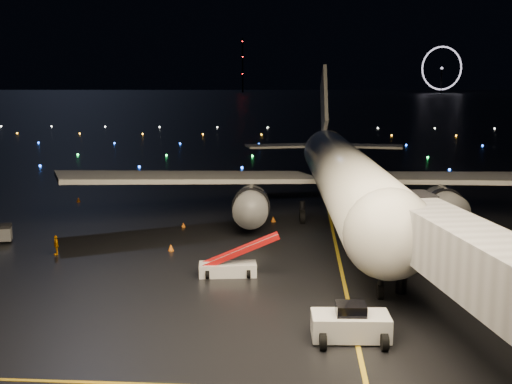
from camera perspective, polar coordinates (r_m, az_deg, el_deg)
ground at (r=336.80m, az=2.40°, el=7.54°), size 2000.00×2000.00×0.00m
lane_centre at (r=53.22m, az=7.14°, el=-4.83°), size 0.25×80.00×0.02m
airliner at (r=62.71m, az=7.64°, el=4.53°), size 56.66×54.06×15.42m
pushback_tug at (r=34.67m, az=8.40°, el=-11.31°), size 4.17×2.32×1.94m
belt_loader at (r=44.85m, az=-2.53°, el=-5.69°), size 6.00×2.34×2.83m
crew_c at (r=52.54m, az=-17.35°, el=-4.53°), size 0.78×0.99×1.57m
safety_cone_0 at (r=51.96m, az=-7.58°, el=-4.90°), size 0.60×0.60×0.55m
safety_cone_1 at (r=61.96m, az=1.54°, el=-2.42°), size 0.63×0.63×0.54m
safety_cone_2 at (r=60.08m, az=-6.48°, el=-2.91°), size 0.40×0.40×0.45m
safety_cone_3 at (r=74.71m, az=-15.51°, el=-0.66°), size 0.58×0.58×0.56m
ferris_wheel at (r=773.49m, az=16.19°, el=10.38°), size 49.33×16.80×52.00m
radio_mast at (r=779.69m, az=-1.20°, el=11.19°), size 1.80×1.80×64.00m
taxiway_lights at (r=143.31m, az=0.32°, el=4.53°), size 164.00×92.00×0.36m
baggage_cart_0 at (r=58.11m, az=-21.79°, el=-3.45°), size 2.11×1.77×1.53m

